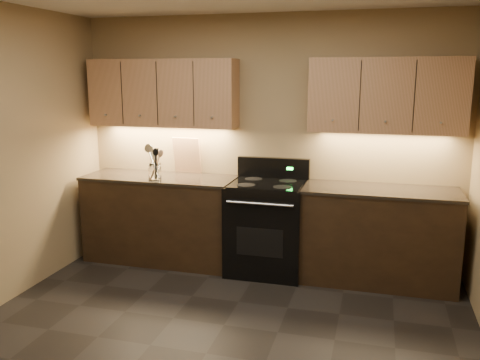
% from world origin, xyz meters
% --- Properties ---
extents(floor, '(4.00, 4.00, 0.00)m').
position_xyz_m(floor, '(0.00, 0.00, 0.00)').
color(floor, black).
rests_on(floor, ground).
extents(wall_back, '(4.00, 0.04, 2.60)m').
position_xyz_m(wall_back, '(0.00, 2.00, 1.30)').
color(wall_back, '#99805A').
rests_on(wall_back, ground).
extents(counter_left, '(1.62, 0.62, 0.93)m').
position_xyz_m(counter_left, '(-1.10, 1.70, 0.47)').
color(counter_left, black).
rests_on(counter_left, ground).
extents(counter_right, '(1.46, 0.62, 0.93)m').
position_xyz_m(counter_right, '(1.18, 1.70, 0.47)').
color(counter_right, black).
rests_on(counter_right, ground).
extents(stove, '(0.76, 0.68, 1.14)m').
position_xyz_m(stove, '(0.08, 1.68, 0.48)').
color(stove, black).
rests_on(stove, ground).
extents(upper_cab_left, '(1.60, 0.30, 0.70)m').
position_xyz_m(upper_cab_left, '(-1.10, 1.85, 1.80)').
color(upper_cab_left, tan).
rests_on(upper_cab_left, wall_back).
extents(upper_cab_right, '(1.44, 0.30, 0.70)m').
position_xyz_m(upper_cab_right, '(1.18, 1.85, 1.80)').
color(upper_cab_right, tan).
rests_on(upper_cab_right, wall_back).
extents(outlet_plate, '(0.08, 0.01, 0.12)m').
position_xyz_m(outlet_plate, '(-1.30, 1.99, 1.12)').
color(outlet_plate, '#B2B5BA').
rests_on(outlet_plate, wall_back).
extents(utensil_crock, '(0.17, 0.17, 0.17)m').
position_xyz_m(utensil_crock, '(-1.08, 1.55, 1.01)').
color(utensil_crock, white).
rests_on(utensil_crock, counter_left).
extents(cutting_board, '(0.32, 0.11, 0.39)m').
position_xyz_m(cutting_board, '(-0.88, 1.96, 1.13)').
color(cutting_board, tan).
rests_on(cutting_board, counter_left).
extents(wooden_spoon, '(0.16, 0.13, 0.30)m').
position_xyz_m(wooden_spoon, '(-1.12, 1.55, 1.09)').
color(wooden_spoon, tan).
rests_on(wooden_spoon, utensil_crock).
extents(black_spoon, '(0.10, 0.13, 0.33)m').
position_xyz_m(black_spoon, '(-1.09, 1.57, 1.10)').
color(black_spoon, black).
rests_on(black_spoon, utensil_crock).
extents(black_turner, '(0.10, 0.15, 0.33)m').
position_xyz_m(black_turner, '(-1.06, 1.52, 1.11)').
color(black_turner, black).
rests_on(black_turner, utensil_crock).
extents(steel_spatula, '(0.18, 0.11, 0.35)m').
position_xyz_m(steel_spatula, '(-1.05, 1.56, 1.12)').
color(steel_spatula, silver).
rests_on(steel_spatula, utensil_crock).
extents(steel_skimmer, '(0.24, 0.17, 0.37)m').
position_xyz_m(steel_skimmer, '(-1.04, 1.53, 1.12)').
color(steel_skimmer, silver).
rests_on(steel_skimmer, utensil_crock).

